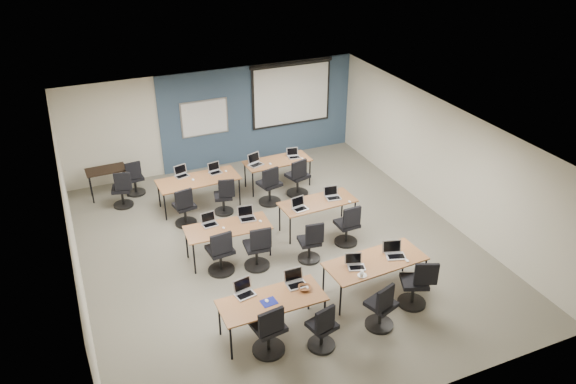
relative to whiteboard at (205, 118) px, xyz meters
name	(u,v)px	position (x,y,z in m)	size (l,w,h in m)	color
floor	(279,248)	(0.30, -4.43, -1.45)	(8.00, 9.00, 0.02)	#6B6354
ceiling	(278,131)	(0.30, -4.43, 1.25)	(8.00, 9.00, 0.02)	white
wall_back	(215,119)	(0.30, 0.07, -0.10)	(8.00, 0.04, 2.70)	beige
wall_front	(403,336)	(0.30, -8.93, -0.10)	(8.00, 0.04, 2.70)	beige
wall_left	(72,235)	(-3.70, -4.43, -0.10)	(0.04, 9.00, 2.70)	beige
wall_right	(441,160)	(4.30, -4.43, -0.10)	(0.04, 9.00, 2.70)	beige
blue_accent_panel	(259,113)	(1.55, 0.04, -0.10)	(5.50, 0.04, 2.70)	#3D5977
whiteboard	(205,118)	(0.00, 0.00, 0.00)	(1.28, 0.03, 0.98)	#AEB2B5
projector_screen	(291,90)	(2.50, -0.02, 0.44)	(2.40, 0.10, 1.82)	black
training_table_front_left	(272,302)	(-0.81, -6.78, -0.76)	(1.80, 0.75, 0.73)	olive
training_table_front_right	(375,262)	(1.38, -6.50, -0.76)	(1.91, 0.80, 0.73)	olive
training_table_mid_left	(228,229)	(-0.79, -4.30, -0.77)	(1.73, 0.72, 0.73)	#9B6229
training_table_mid_right	(318,203)	(1.36, -4.08, -0.77)	(1.69, 0.71, 0.73)	brown
training_table_back_left	(198,181)	(-0.77, -1.99, -0.76)	(1.93, 0.80, 0.73)	brown
training_table_back_right	(277,162)	(1.35, -1.78, -0.77)	(1.68, 0.70, 0.73)	#A36A2E
laptop_0	(244,291)	(-1.18, -6.45, -0.66)	(0.33, 0.28, 0.25)	#B6B6BA
mouse_0	(267,301)	(-0.90, -6.79, -0.71)	(0.06, 0.10, 0.03)	white
task_chair_0	(269,333)	(-1.03, -7.21, -1.02)	(0.55, 0.55, 1.03)	black
laptop_1	(295,281)	(-0.27, -6.55, -0.66)	(0.34, 0.29, 0.26)	#A9A9AC
mouse_1	(308,287)	(-0.12, -6.73, -0.71)	(0.06, 0.09, 0.03)	white
task_chair_1	(323,330)	(-0.18, -7.46, -1.06)	(0.48, 0.47, 0.96)	black
laptop_2	(355,264)	(0.93, -6.52, -0.66)	(0.31, 0.26, 0.24)	#B6B6C1
mouse_2	(362,271)	(0.97, -6.70, -0.71)	(0.07, 0.11, 0.04)	white
task_chair_2	(381,310)	(0.97, -7.41, -1.04)	(0.53, 0.51, 0.99)	black
laptop_3	(394,252)	(1.78, -6.49, -0.65)	(0.36, 0.30, 0.27)	#B4B4B5
mouse_3	(407,261)	(1.90, -6.75, -0.71)	(0.06, 0.10, 0.03)	white
task_chair_3	(416,287)	(1.88, -7.14, -1.03)	(0.56, 0.53, 1.01)	black
laptop_4	(209,222)	(-1.10, -4.05, -0.66)	(0.31, 0.26, 0.23)	#ABABB6
mouse_4	(224,228)	(-0.88, -4.32, -0.71)	(0.06, 0.09, 0.03)	white
task_chair_4	(221,255)	(-1.09, -4.77, -1.03)	(0.54, 0.54, 1.02)	black
laptop_5	(247,216)	(-0.31, -4.14, -0.66)	(0.33, 0.28, 0.25)	silver
mouse_5	(260,221)	(-0.10, -4.37, -0.71)	(0.06, 0.10, 0.03)	white
task_chair_5	(258,251)	(-0.37, -4.91, -1.03)	(0.53, 0.53, 1.01)	black
laptop_6	(299,206)	(0.86, -4.20, -0.66)	(0.32, 0.27, 0.24)	#B1B1B9
mouse_6	(308,209)	(1.02, -4.29, -0.71)	(0.06, 0.09, 0.03)	white
task_chair_6	(311,245)	(0.71, -5.10, -1.06)	(0.47, 0.47, 0.96)	black
laptop_7	(332,195)	(1.74, -4.05, -0.66)	(0.32, 0.28, 0.25)	#A3A4AB
mouse_7	(350,202)	(2.00, -4.38, -0.71)	(0.06, 0.10, 0.03)	white
task_chair_7	(348,228)	(1.71, -4.86, -1.04)	(0.50, 0.50, 0.98)	black
laptop_8	(181,173)	(-1.09, -1.65, -0.66)	(0.32, 0.27, 0.24)	#ADADB3
mouse_8	(193,180)	(-0.90, -2.00, -0.71)	(0.06, 0.10, 0.04)	white
task_chair_8	(185,210)	(-1.31, -2.72, -1.05)	(0.50, 0.50, 0.98)	black
laptop_9	(215,170)	(-0.30, -1.80, -0.66)	(0.30, 0.26, 0.23)	#A2A2AE
mouse_9	(226,171)	(-0.04, -1.86, -0.71)	(0.06, 0.09, 0.03)	white
task_chair_9	(224,199)	(-0.33, -2.57, -1.06)	(0.46, 0.46, 0.95)	black
laptop_10	(255,162)	(0.75, -1.77, -0.65)	(0.36, 0.30, 0.27)	#AAAAAA
mouse_10	(270,164)	(1.10, -1.91, -0.71)	(0.07, 0.11, 0.04)	white
task_chair_10	(270,188)	(0.82, -2.56, -1.03)	(0.55, 0.55, 1.02)	black
laptop_11	(293,155)	(1.80, -1.75, -0.66)	(0.30, 0.25, 0.23)	#AEAEB9
mouse_11	(302,158)	(1.97, -1.93, -0.71)	(0.06, 0.09, 0.03)	white
task_chair_11	(298,180)	(1.63, -2.42, -1.03)	(0.55, 0.55, 1.02)	black
blue_mousepad	(269,302)	(-0.88, -6.83, -0.72)	(0.26, 0.22, 0.01)	navy
snack_bowl	(304,288)	(-0.19, -6.75, -0.69)	(0.22, 0.22, 0.05)	olive
snack_plate	(362,275)	(0.92, -6.80, -0.71)	(0.17, 0.17, 0.01)	white
coffee_cup	(362,275)	(0.89, -6.84, -0.68)	(0.07, 0.07, 0.06)	white
utility_table	(106,173)	(-2.72, -0.62, -0.79)	(0.94, 0.52, 0.75)	black
spare_chair_a	(135,181)	(-2.09, -0.79, -1.06)	(0.46, 0.46, 0.95)	black
spare_chair_b	(122,192)	(-2.47, -1.30, -1.05)	(0.48, 0.48, 0.96)	black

